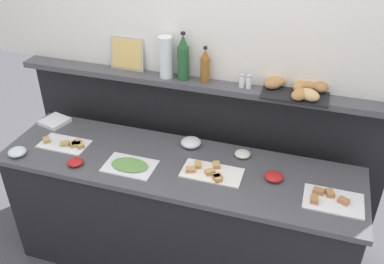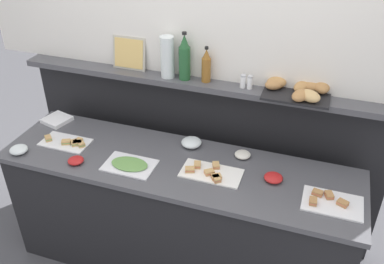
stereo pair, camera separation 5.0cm
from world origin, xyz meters
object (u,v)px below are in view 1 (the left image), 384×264
(sandwich_platter_side, at_px, (332,200))
(pepper_shaker, at_px, (249,82))
(condiment_bowl_teal, at_px, (274,176))
(condiment_bowl_dark, at_px, (75,162))
(glass_bowl_medium, at_px, (191,143))
(condiment_bowl_cream, at_px, (242,154))
(water_carafe, at_px, (166,57))
(vinegar_bottle_amber, at_px, (205,66))
(napkin_stack, at_px, (55,121))
(salt_shaker, at_px, (242,81))
(sandwich_platter_front, at_px, (66,144))
(bread_basket, at_px, (299,89))
(wine_bottle_green, at_px, (183,58))
(glass_bowl_large, at_px, (17,152))
(sandwich_platter_rear, at_px, (211,172))
(cold_cuts_platter, at_px, (130,166))
(framed_picture, at_px, (127,54))

(sandwich_platter_side, bearing_deg, pepper_shaker, 140.49)
(condiment_bowl_teal, bearing_deg, pepper_shaker, 123.52)
(condiment_bowl_dark, bearing_deg, glass_bowl_medium, 33.70)
(condiment_bowl_cream, bearing_deg, water_carafe, 160.04)
(condiment_bowl_teal, height_order, vinegar_bottle_amber, vinegar_bottle_amber)
(napkin_stack, relative_size, water_carafe, 0.62)
(condiment_bowl_teal, distance_m, salt_shaker, 0.63)
(sandwich_platter_front, relative_size, condiment_bowl_dark, 3.27)
(sandwich_platter_side, distance_m, bread_basket, 0.69)
(wine_bottle_green, relative_size, water_carafe, 1.15)
(glass_bowl_large, relative_size, napkin_stack, 0.68)
(condiment_bowl_cream, bearing_deg, sandwich_platter_side, -26.05)
(vinegar_bottle_amber, bearing_deg, pepper_shaker, -2.49)
(glass_bowl_medium, bearing_deg, salt_shaker, 35.90)
(glass_bowl_large, xyz_separation_m, bread_basket, (1.64, 0.64, 0.39))
(salt_shaker, height_order, water_carafe, water_carafe)
(sandwich_platter_front, xyz_separation_m, bread_basket, (1.41, 0.45, 0.40))
(sandwich_platter_rear, distance_m, condiment_bowl_teal, 0.37)
(glass_bowl_large, distance_m, water_carafe, 1.12)
(sandwich_platter_rear, bearing_deg, cold_cuts_platter, -170.15)
(condiment_bowl_teal, xyz_separation_m, pepper_shaker, (-0.25, 0.38, 0.40))
(sandwich_platter_side, bearing_deg, framed_picture, 160.01)
(sandwich_platter_rear, relative_size, water_carafe, 1.32)
(cold_cuts_platter, relative_size, water_carafe, 1.14)
(condiment_bowl_cream, distance_m, salt_shaker, 0.46)
(glass_bowl_medium, xyz_separation_m, pepper_shaker, (0.32, 0.20, 0.40))
(vinegar_bottle_amber, xyz_separation_m, pepper_shaker, (0.29, -0.01, -0.06))
(sandwich_platter_side, bearing_deg, condiment_bowl_cream, 153.95)
(condiment_bowl_cream, bearing_deg, glass_bowl_medium, 177.91)
(condiment_bowl_cream, xyz_separation_m, vinegar_bottle_amber, (-0.32, 0.22, 0.46))
(condiment_bowl_teal, bearing_deg, bread_basket, 82.45)
(cold_cuts_platter, bearing_deg, wine_bottle_green, 72.38)
(glass_bowl_large, height_order, vinegar_bottle_amber, vinegar_bottle_amber)
(sandwich_platter_rear, relative_size, bread_basket, 0.88)
(napkin_stack, bearing_deg, wine_bottle_green, 13.79)
(sandwich_platter_front, relative_size, water_carafe, 1.17)
(condiment_bowl_dark, distance_m, water_carafe, 0.87)
(glass_bowl_medium, bearing_deg, bread_basket, 18.31)
(sandwich_platter_front, relative_size, glass_bowl_medium, 2.41)
(napkin_stack, xyz_separation_m, wine_bottle_green, (0.90, 0.22, 0.51))
(glass_bowl_medium, relative_size, vinegar_bottle_amber, 0.57)
(pepper_shaker, height_order, framed_picture, framed_picture)
(condiment_bowl_teal, bearing_deg, wine_bottle_green, 150.54)
(sandwich_platter_rear, height_order, condiment_bowl_teal, condiment_bowl_teal)
(sandwich_platter_side, distance_m, glass_bowl_large, 1.93)
(condiment_bowl_dark, xyz_separation_m, wine_bottle_green, (0.50, 0.61, 0.50))
(glass_bowl_large, distance_m, glass_bowl_medium, 1.11)
(sandwich_platter_front, height_order, pepper_shaker, pepper_shaker)
(wine_bottle_green, distance_m, framed_picture, 0.41)
(salt_shaker, bearing_deg, sandwich_platter_rear, -98.82)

